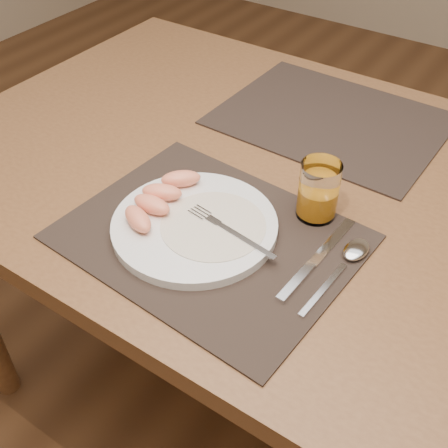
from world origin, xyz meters
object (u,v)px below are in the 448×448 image
fork (224,228)px  table (288,211)px  knife (312,264)px  juice_glass (318,193)px  placemat_far (331,119)px  spoon (352,255)px  plate (195,226)px  placemat_near (210,237)px

fork → table: bearing=87.5°
knife → juice_glass: size_ratio=2.19×
placemat_far → spoon: size_ratio=2.34×
table → juice_glass: size_ratio=13.91×
plate → knife: bearing=9.5°
placemat_far → spoon: 0.42m
fork → knife: fork is taller
placemat_near → placemat_far: size_ratio=1.00×
placemat_far → spoon: bearing=-59.8°
plate → juice_glass: juice_glass is taller
plate → juice_glass: (0.15, 0.15, 0.04)m
knife → spoon: spoon is taller
placemat_near → knife: (0.17, 0.03, 0.00)m
plate → knife: 0.20m
plate → placemat_near: bearing=1.7°
knife → spoon: (0.04, 0.05, 0.00)m
placemat_near → juice_glass: 0.19m
placemat_far → juice_glass: (0.11, -0.30, 0.05)m
table → spoon: bearing=-37.5°
table → juice_glass: juice_glass is taller
table → juice_glass: 0.18m
table → spoon: 0.25m
placemat_near → placemat_far: same height
table → knife: (0.14, -0.19, 0.09)m
table → knife: bearing=-53.7°
fork → knife: (0.15, 0.02, -0.02)m
placemat_near → placemat_far: 0.44m
placemat_far → knife: knife is taller
placemat_far → juice_glass: juice_glass is taller
table → plate: (-0.06, -0.22, 0.10)m
placemat_near → spoon: (0.21, 0.08, 0.01)m
juice_glass → knife: bearing=-65.4°
knife → table: bearing=126.3°
knife → juice_glass: bearing=114.6°
fork → juice_glass: 0.17m
placemat_near → fork: size_ratio=2.57×
plate → spoon: size_ratio=1.41×
table → knife: knife is taller
table → placemat_near: placemat_near is taller
juice_glass → placemat_near: bearing=-128.7°
placemat_near → placemat_far: (0.00, 0.44, 0.00)m
plate → table: bearing=75.2°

